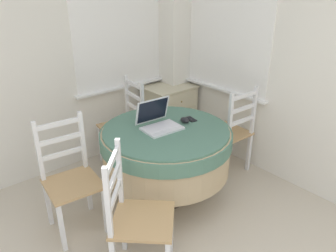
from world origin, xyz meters
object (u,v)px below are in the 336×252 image
object	(u,v)px
laptop	(159,122)
dining_chair_left_flank	(71,180)
computer_mouse	(185,120)
dining_chair_near_back_window	(125,125)
round_dining_table	(166,147)
dining_chair_near_right_window	(230,133)
dining_chair_camera_near	(136,218)
corner_cabinet	(169,114)
cell_phone	(191,119)

from	to	relation	value
laptop	dining_chair_left_flank	size ratio (longest dim) A/B	0.36
computer_mouse	laptop	bearing A→B (deg)	163.67
dining_chair_near_back_window	round_dining_table	bearing A→B (deg)	-97.12
laptop	dining_chair_near_right_window	distance (m)	0.93
dining_chair_camera_near	dining_chair_left_flank	xyz separation A→B (m)	(-0.13, 0.71, 0.00)
laptop	dining_chair_left_flank	distance (m)	0.86
dining_chair_near_right_window	dining_chair_camera_near	xyz separation A→B (m)	(-1.51, -0.45, 0.00)
dining_chair_left_flank	corner_cabinet	bearing A→B (deg)	23.25
cell_phone	dining_chair_near_right_window	world-z (taller)	dining_chair_near_right_window
laptop	computer_mouse	distance (m)	0.26
computer_mouse	dining_chair_camera_near	world-z (taller)	dining_chair_camera_near
cell_phone	dining_chair_near_right_window	bearing A→B (deg)	-5.67
dining_chair_camera_near	dining_chair_left_flank	world-z (taller)	same
laptop	dining_chair_near_right_window	size ratio (longest dim) A/B	0.36
dining_chair_near_back_window	dining_chair_left_flank	bearing A→B (deg)	-146.15
dining_chair_camera_near	dining_chair_left_flank	size ratio (longest dim) A/B	1.00
laptop	computer_mouse	size ratio (longest dim) A/B	3.58
computer_mouse	corner_cabinet	distance (m)	1.17
laptop	dining_chair_near_right_window	world-z (taller)	laptop
dining_chair_near_right_window	corner_cabinet	size ratio (longest dim) A/B	1.31
round_dining_table	dining_chair_left_flank	distance (m)	0.85
laptop	dining_chair_near_back_window	bearing A→B (deg)	80.23
round_dining_table	corner_cabinet	size ratio (longest dim) A/B	1.58
laptop	dining_chair_near_right_window	bearing A→B (deg)	-7.28
round_dining_table	cell_phone	size ratio (longest dim) A/B	8.87
laptop	computer_mouse	xyz separation A→B (m)	(0.24, -0.07, -0.03)
cell_phone	dining_chair_near_back_window	distance (m)	0.89
cell_phone	corner_cabinet	xyz separation A→B (m)	(0.51, 0.90, -0.37)
computer_mouse	dining_chair_near_back_window	size ratio (longest dim) A/B	0.10
round_dining_table	dining_chair_camera_near	bearing A→B (deg)	-143.82
laptop	corner_cabinet	world-z (taller)	laptop
cell_phone	dining_chair_camera_near	world-z (taller)	dining_chair_camera_near
cell_phone	dining_chair_left_flank	xyz separation A→B (m)	(-1.12, 0.20, -0.28)
dining_chair_near_back_window	laptop	bearing A→B (deg)	-99.77
corner_cabinet	dining_chair_near_back_window	bearing A→B (deg)	-173.10
dining_chair_near_right_window	corner_cabinet	distance (m)	0.96
round_dining_table	cell_phone	bearing A→B (deg)	1.57
round_dining_table	corner_cabinet	xyz separation A→B (m)	(0.82, 0.91, -0.19)
corner_cabinet	laptop	bearing A→B (deg)	-134.97
round_dining_table	laptop	distance (m)	0.24
laptop	dining_chair_near_back_window	size ratio (longest dim) A/B	0.36
round_dining_table	cell_phone	world-z (taller)	cell_phone
computer_mouse	dining_chair_camera_near	distance (m)	1.06
laptop	dining_chair_near_back_window	xyz separation A→B (m)	(0.13, 0.76, -0.33)
laptop	cell_phone	world-z (taller)	laptop
dining_chair_near_back_window	cell_phone	bearing A→B (deg)	-76.12
round_dining_table	dining_chair_near_back_window	bearing A→B (deg)	82.88
dining_chair_near_right_window	round_dining_table	bearing A→B (deg)	176.98
round_dining_table	dining_chair_left_flank	world-z (taller)	dining_chair_left_flank
computer_mouse	corner_cabinet	bearing A→B (deg)	56.73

